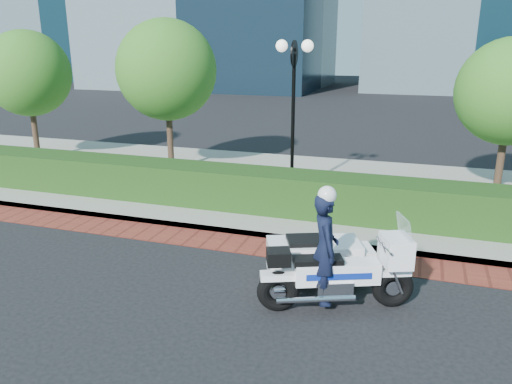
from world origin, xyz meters
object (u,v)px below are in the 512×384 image
(tree_a, at_px, (28,74))
(lamppost, at_px, (293,94))
(tree_b, at_px, (167,70))
(tree_c, at_px, (510,92))
(police_motorcycle, at_px, (326,259))

(tree_a, bearing_deg, lamppost, -7.41)
(tree_b, height_order, tree_c, tree_b)
(tree_a, height_order, police_motorcycle, tree_a)
(lamppost, bearing_deg, tree_a, 172.59)
(tree_c, bearing_deg, police_motorcycle, -117.24)
(lamppost, distance_m, tree_c, 5.65)
(lamppost, distance_m, tree_a, 10.09)
(lamppost, bearing_deg, tree_b, 163.89)
(tree_c, relative_size, police_motorcycle, 1.58)
(tree_b, distance_m, tree_c, 10.01)
(lamppost, relative_size, tree_a, 0.92)
(tree_b, xyz_separation_m, tree_c, (10.00, -0.00, -0.39))
(tree_a, relative_size, tree_c, 1.06)
(tree_b, bearing_deg, police_motorcycle, -46.29)
(tree_a, height_order, tree_b, tree_b)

